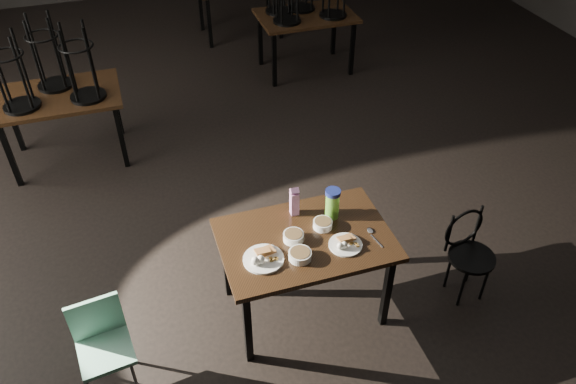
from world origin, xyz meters
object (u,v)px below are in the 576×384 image
object	(u,v)px
juice_carton	(294,202)
water_bottle	(332,203)
bentwood_chair	(468,248)
school_chair	(103,340)
main_table	(305,246)

from	to	relation	value
juice_carton	water_bottle	bearing A→B (deg)	-25.10
bentwood_chair	school_chair	size ratio (longest dim) A/B	1.03
water_bottle	juice_carton	bearing A→B (deg)	154.90
main_table	school_chair	xyz separation A→B (m)	(-1.45, -0.19, -0.23)
school_chair	bentwood_chair	bearing A→B (deg)	-7.12
bentwood_chair	school_chair	distance (m)	2.70
main_table	school_chair	size ratio (longest dim) A/B	1.65
main_table	water_bottle	world-z (taller)	water_bottle
main_table	juice_carton	size ratio (longest dim) A/B	5.03
bentwood_chair	school_chair	world-z (taller)	bentwood_chair
school_chair	water_bottle	bearing A→B (deg)	4.28
water_bottle	bentwood_chair	bearing A→B (deg)	-19.00
main_table	water_bottle	distance (m)	0.36
school_chair	juice_carton	bearing A→B (deg)	10.40
water_bottle	school_chair	world-z (taller)	water_bottle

